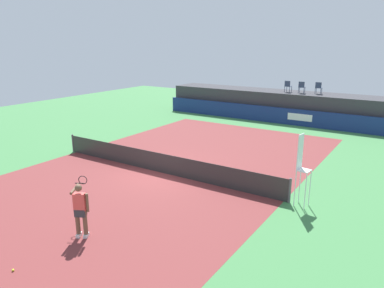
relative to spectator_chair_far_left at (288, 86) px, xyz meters
The scene contains 13 objects.
ground_plane 12.32m from the spectator_chair_far_left, 94.32° to the right, with size 48.00×48.00×0.00m, color #3D7A42.
court_inner 15.26m from the spectator_chair_far_left, 93.46° to the right, with size 12.00×22.00×0.00m, color maroon.
sponsor_wall 2.72m from the spectator_chair_far_left, 121.01° to the right, with size 18.00×0.22×1.20m.
spectator_platform 1.86m from the spectator_chair_far_left, 161.09° to the left, with size 18.00×2.80×2.20m, color #38383D.
spectator_chair_far_left is the anchor object (origin of this frame).
spectator_chair_left 1.07m from the spectator_chair_far_left, ahead, with size 0.48×0.48×0.89m.
spectator_chair_center 2.27m from the spectator_chair_far_left, ahead, with size 0.46×0.46×0.89m.
umpire_chair 16.05m from the spectator_chair_far_left, 69.32° to the right, with size 0.49×0.49×2.76m.
tennis_net 15.18m from the spectator_chair_far_left, 93.46° to the right, with size 12.40×0.02×0.95m, color #2D2D2D.
net_post_near 16.73m from the spectator_chair_far_left, 115.36° to the right, with size 0.10×0.10×1.00m, color #4C4C51.
net_post_far 16.05m from the spectator_chair_far_left, 70.55° to the right, with size 0.10×0.10×1.00m, color #4C4C51.
tennis_player 21.08m from the spectator_chair_far_left, 88.37° to the right, with size 1.07×1.03×1.77m.
tennis_ball 23.45m from the spectator_chair_far_left, 88.82° to the right, with size 0.07×0.07×0.07m, color #D8EA33.
Camera 1 is at (10.05, -12.79, 5.95)m, focal length 33.97 mm.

